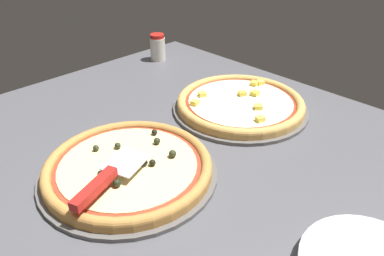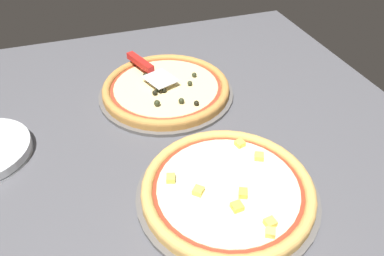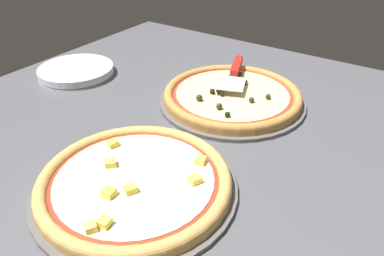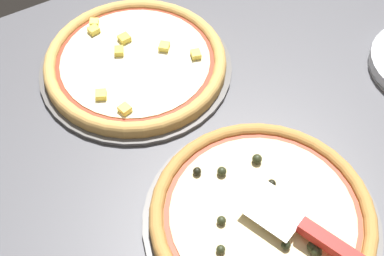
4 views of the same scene
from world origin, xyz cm
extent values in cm
cube|color=#4C4C51|center=(0.00, 0.00, -1.80)|extent=(131.27, 118.85, 3.60)
cylinder|color=#565451|center=(-2.94, -12.59, 0.50)|extent=(39.83, 39.83, 1.00)
cylinder|color=#B77F3D|center=(-2.94, -12.59, 1.81)|extent=(37.44, 37.44, 1.62)
torus|color=#B77F3D|center=(-2.94, -12.59, 2.62)|extent=(37.44, 37.44, 2.36)
cylinder|color=#A33823|center=(-2.94, -12.59, 2.69)|extent=(32.55, 32.55, 0.15)
cylinder|color=beige|center=(-2.94, -12.59, 2.82)|extent=(30.70, 30.70, 0.40)
sphere|color=black|center=(-1.52, -9.46, 3.75)|extent=(1.47, 1.47, 1.47)
sphere|color=#282D19|center=(-12.44, -14.65, 3.74)|extent=(1.44, 1.44, 1.44)
sphere|color=#282D19|center=(-0.18, -21.57, 3.87)|extent=(1.71, 1.71, 1.71)
sphere|color=#282D19|center=(-0.42, -22.52, 3.92)|extent=(1.80, 1.80, 1.80)
sphere|color=black|center=(1.71, -18.71, 3.87)|extent=(1.71, 1.71, 1.71)
sphere|color=#282D19|center=(2.03, -3.74, 3.89)|extent=(1.74, 1.74, 1.74)
sphere|color=black|center=(0.27, -10.30, 3.78)|extent=(1.53, 1.53, 1.53)
sphere|color=black|center=(-3.35, -19.26, 3.76)|extent=(1.48, 1.48, 1.48)
sphere|color=black|center=(1.30, -9.04, 3.76)|extent=(1.49, 1.49, 1.49)
sphere|color=#282D19|center=(-9.67, -10.52, 3.76)|extent=(1.49, 1.49, 1.49)
sphere|color=#282D19|center=(-4.59, -2.72, 3.83)|extent=(1.62, 1.62, 1.62)
sphere|color=black|center=(-8.20, -0.50, 3.74)|extent=(1.44, 1.44, 1.44)
cylinder|color=#565451|center=(-4.86, 29.45, 0.50)|extent=(39.64, 39.64, 1.00)
cylinder|color=tan|center=(-4.86, 29.45, 1.77)|extent=(37.26, 37.26, 1.54)
torus|color=tan|center=(-4.86, 29.45, 2.54)|extent=(37.26, 37.26, 2.51)
cylinder|color=maroon|center=(-4.86, 29.45, 2.62)|extent=(32.39, 32.39, 0.15)
cylinder|color=beige|center=(-4.86, 29.45, 2.74)|extent=(30.55, 30.55, 0.40)
cube|color=#F4D64C|center=(6.20, 23.83, 3.57)|extent=(2.43, 2.62, 1.26)
cube|color=yellow|center=(-6.84, 32.67, 3.57)|extent=(2.56, 2.75, 1.26)
cube|color=#F9E05B|center=(-7.64, 43.10, 3.57)|extent=(2.49, 2.50, 1.26)
cube|color=#F4D64C|center=(-14.99, 23.83, 3.57)|extent=(2.74, 2.76, 1.26)
cube|color=#F4D64C|center=(1.74, 29.08, 3.57)|extent=(2.96, 2.97, 1.26)
cube|color=#F4D64C|center=(-8.67, 41.09, 3.57)|extent=(2.34, 2.23, 1.26)
cube|color=#F4D64C|center=(-12.65, 18.31, 3.57)|extent=(2.42, 2.47, 1.26)
cube|color=yellow|center=(-4.24, 35.48, 3.57)|extent=(2.37, 2.34, 1.26)
cube|color=silver|center=(-1.67, -13.87, 4.94)|extent=(10.10, 11.04, 0.24)
cube|color=red|center=(2.02, -23.86, 5.82)|extent=(6.32, 12.28, 2.00)
camera|label=1|loc=(54.35, -49.72, 52.59)|focal=35.00mm
camera|label=2|loc=(19.71, 77.90, 63.10)|focal=35.00mm
camera|label=3|loc=(-44.81, 68.99, 49.02)|focal=35.00mm
camera|label=4|loc=(-34.19, -42.46, 81.00)|focal=50.00mm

